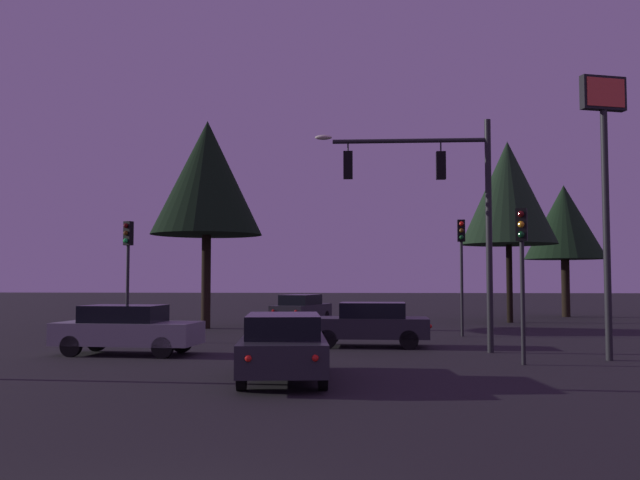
# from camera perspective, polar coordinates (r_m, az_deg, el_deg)

# --- Properties ---
(ground_plane) EXTENTS (168.00, 168.00, 0.00)m
(ground_plane) POSITION_cam_1_polar(r_m,az_deg,el_deg) (30.61, -0.44, -7.66)
(ground_plane) COLOR black
(ground_plane) RESTS_ON ground
(traffic_signal_mast_arm) EXTENTS (5.68, 0.37, 7.47)m
(traffic_signal_mast_arm) POSITION_cam_1_polar(r_m,az_deg,el_deg) (22.28, 10.16, 3.73)
(traffic_signal_mast_arm) COLOR #232326
(traffic_signal_mast_arm) RESTS_ON ground
(traffic_light_corner_left) EXTENTS (0.31, 0.36, 4.76)m
(traffic_light_corner_left) POSITION_cam_1_polar(r_m,az_deg,el_deg) (28.38, 11.78, -1.16)
(traffic_light_corner_left) COLOR #232326
(traffic_light_corner_left) RESTS_ON ground
(traffic_light_corner_right) EXTENTS (0.37, 0.39, 4.49)m
(traffic_light_corner_right) POSITION_cam_1_polar(r_m,az_deg,el_deg) (26.39, -15.83, -1.33)
(traffic_light_corner_right) COLOR #232326
(traffic_light_corner_right) RESTS_ON ground
(traffic_light_median) EXTENTS (0.36, 0.38, 4.27)m
(traffic_light_median) POSITION_cam_1_polar(r_m,az_deg,el_deg) (19.41, 16.57, -1.09)
(traffic_light_median) COLOR #232326
(traffic_light_median) RESTS_ON ground
(car_nearside_lane) EXTENTS (2.33, 4.77, 1.52)m
(car_nearside_lane) POSITION_cam_1_polar(r_m,az_deg,el_deg) (15.91, -3.10, -8.81)
(car_nearside_lane) COLOR #232328
(car_nearside_lane) RESTS_ON ground
(car_crossing_left) EXTENTS (4.55, 2.22, 1.52)m
(car_crossing_left) POSITION_cam_1_polar(r_m,az_deg,el_deg) (21.97, -15.87, -7.17)
(car_crossing_left) COLOR gray
(car_crossing_left) RESTS_ON ground
(car_crossing_right) EXTENTS (4.24, 2.00, 1.52)m
(car_crossing_right) POSITION_cam_1_polar(r_m,az_deg,el_deg) (23.66, 4.17, -7.00)
(car_crossing_right) COLOR #232328
(car_crossing_right) RESTS_ON ground
(car_far_lane) EXTENTS (3.00, 4.83, 1.52)m
(car_far_lane) POSITION_cam_1_polar(r_m,az_deg,el_deg) (35.49, -1.57, -5.77)
(car_far_lane) COLOR #232328
(car_far_lane) RESTS_ON ground
(store_sign_illuminated) EXTENTS (1.41, 0.63, 8.26)m
(store_sign_illuminated) POSITION_cam_1_polar(r_m,az_deg,el_deg) (21.58, 22.76, 6.61)
(store_sign_illuminated) COLOR #232326
(store_sign_illuminated) RESTS_ON ground
(tree_behind_sign) EXTENTS (4.91, 4.91, 8.16)m
(tree_behind_sign) POSITION_cam_1_polar(r_m,az_deg,el_deg) (44.73, 19.80, 1.39)
(tree_behind_sign) COLOR black
(tree_behind_sign) RESTS_ON ground
(tree_left_far) EXTENTS (5.27, 5.27, 9.90)m
(tree_left_far) POSITION_cam_1_polar(r_m,az_deg,el_deg) (32.98, -9.45, 5.13)
(tree_left_far) COLOR black
(tree_left_far) RESTS_ON ground
(tree_center_horizon) EXTENTS (5.14, 5.14, 9.81)m
(tree_center_horizon) POSITION_cam_1_polar(r_m,az_deg,el_deg) (38.22, 15.49, 3.82)
(tree_center_horizon) COLOR black
(tree_center_horizon) RESTS_ON ground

